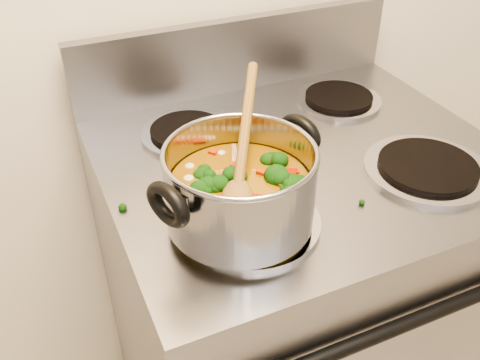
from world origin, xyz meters
name	(u,v)px	position (x,y,z in m)	size (l,w,h in m)	color
electric_range	(288,312)	(0.02, 1.16, 0.47)	(0.73, 0.66, 1.08)	gray
stockpot	(240,189)	(-0.17, 1.01, 0.99)	(0.29, 0.22, 0.14)	gray
wooden_spoon	(241,161)	(-0.16, 1.03, 1.03)	(0.17, 0.27, 0.12)	brown
cooktop_crumbs	(259,205)	(-0.12, 1.05, 0.92)	(0.33, 0.31, 0.01)	black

